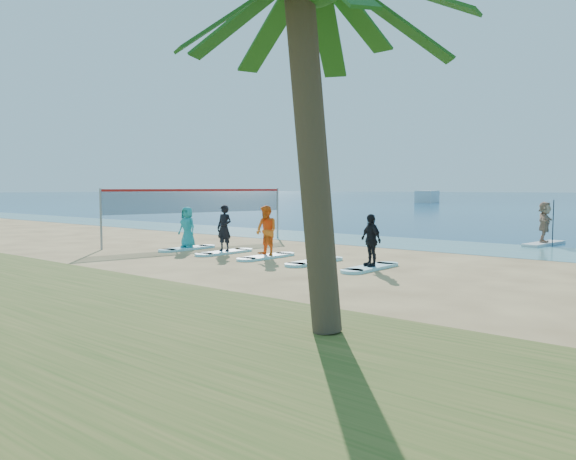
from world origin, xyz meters
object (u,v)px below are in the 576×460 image
Objects in this scene: volleyball_net at (199,201)px; student_2 at (266,231)px; surfboard_2 at (267,257)px; student_4 at (371,240)px; surfboard_0 at (188,248)px; surfboard_4 at (370,268)px; surfboard_1 at (225,252)px; boat_offshore_a at (427,203)px; student_0 at (187,227)px; student_1 at (224,228)px; surfboard_3 at (315,262)px; student_3 at (315,236)px; paddleboard at (544,244)px; paddleboarder at (545,222)px.

student_2 is at bearing -19.22° from volleyball_net.
volleyball_net is 6.64m from surfboard_2.
surfboard_2 is 4.43m from student_4.
surfboard_0 is 8.69m from surfboard_4.
student_2 is at bearing 0.00° from surfboard_1.
student_0 reaches higher than boat_offshore_a.
boat_offshore_a is 3.43× the size of surfboard_0.
student_1 is 4.44m from surfboard_3.
surfboard_4 is (2.17, 0.00, -0.86)m from student_3.
paddleboard is at bearing 91.82° from student_3.
student_3 is at bearing -14.36° from volleyball_net.
student_0 is 0.76× the size of surfboard_1.
surfboard_1 is 2.37m from student_2.
student_3 reaches higher than surfboard_0.
surfboard_1 is 4.35m from surfboard_3.
student_0 is 8.69m from student_4.
surfboard_1 is 1.35× the size of student_4.
surfboard_2 is (29.39, -74.18, 0.04)m from boat_offshore_a.
surfboard_1 is 1.00× the size of surfboard_3.
boat_offshore_a is 81.49m from surfboard_4.
boat_offshore_a is 79.80m from student_2.
paddleboarder is 0.82× the size of surfboard_1.
paddleboard is 1.85× the size of student_3.
boat_offshore_a is at bearing 18.43° from paddleboarder.
student_0 is (0.00, 0.00, 0.88)m from surfboard_0.
surfboard_0 is 1.00× the size of surfboard_3.
volleyball_net is 4.76m from surfboard_1.
student_3 is at bearing 148.18° from paddleboarder.
student_3 is at bearing 0.00° from surfboard_1.
surfboard_4 is (4.35, 0.00, 0.00)m from surfboard_2.
surfboard_3 is (2.17, 0.00, 0.00)m from surfboard_2.
surfboard_3 is (4.35, 0.00, 0.00)m from surfboard_1.
boat_offshore_a is at bearing 103.39° from student_0.
volleyball_net is 1.18× the size of boat_offshore_a.
student_0 reaches higher than surfboard_0.
paddleboard is at bearing 41.05° from student_0.
surfboard_2 is at bearing -5.97° from student_1.
surfboard_4 is at bearing 0.00° from surfboard_3.
student_3 is (0.00, 0.00, 0.86)m from surfboard_3.
surfboard_0 is at bearing 174.03° from student_1.
surfboard_3 is (6.52, 0.00, 0.00)m from surfboard_0.
surfboard_3 is at bearing 0.00° from surfboard_1.
surfboard_1 is at bearing -157.58° from student_3.
student_3 reaches higher than paddleboard.
student_3 is at bearing -102.77° from paddleboard.
paddleboarder is at bearing 36.41° from volleyball_net.
boat_offshore_a is 79.02m from surfboard_1.
student_0 is at bearing 180.00° from surfboard_4.
surfboard_0 is 1.35× the size of student_4.
paddleboarder is 12.96m from student_2.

